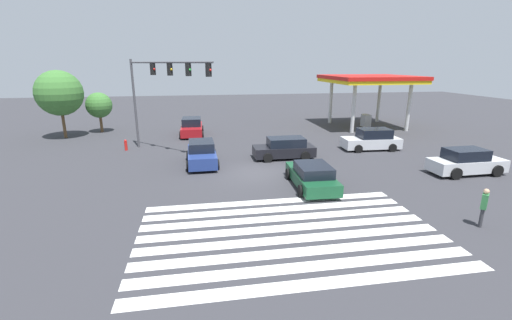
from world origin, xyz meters
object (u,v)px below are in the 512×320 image
at_px(car_0, 284,148).
at_px(car_5, 466,162).
at_px(pedestrian, 484,206).
at_px(car_3, 312,176).
at_px(traffic_signal_mast, 160,82).
at_px(car_2, 202,154).
at_px(car_4, 192,127).
at_px(car_1, 372,140).
at_px(tree_corner_b, 59,93).
at_px(fire_hydrant, 126,145).
at_px(tree_corner_a, 99,105).

height_order(car_0, car_5, car_5).
bearing_deg(pedestrian, car_3, 0.86).
distance_m(traffic_signal_mast, car_2, 6.43).
bearing_deg(car_4, car_1, 61.08).
height_order(car_1, car_4, car_1).
bearing_deg(tree_corner_b, car_4, -3.65).
distance_m(pedestrian, fire_hydrant, 23.53).
xyz_separation_m(car_3, fire_hydrant, (-11.70, 10.35, -0.21)).
distance_m(car_0, tree_corner_a, 19.89).
bearing_deg(car_1, traffic_signal_mast, -3.25).
distance_m(traffic_signal_mast, car_5, 21.04).
xyz_separation_m(car_0, car_4, (-6.63, 9.42, 0.04)).
xyz_separation_m(traffic_signal_mast, car_1, (16.05, -1.66, -4.52)).
relative_size(traffic_signal_mast, fire_hydrant, 8.02).
distance_m(car_5, tree_corner_b, 32.35).
relative_size(car_1, tree_corner_b, 0.75).
xyz_separation_m(car_4, car_5, (16.75, -14.84, -0.01)).
bearing_deg(fire_hydrant, car_2, -40.11).
bearing_deg(car_2, car_5, 72.03).
bearing_deg(traffic_signal_mast, tree_corner_a, 171.07).
bearing_deg(car_1, pedestrian, 84.09).
bearing_deg(fire_hydrant, car_1, -8.77).
height_order(traffic_signal_mast, car_2, traffic_signal_mast).
bearing_deg(tree_corner_a, pedestrian, -49.20).
distance_m(car_0, tree_corner_b, 20.98).
relative_size(car_4, tree_corner_a, 1.18).
bearing_deg(car_0, pedestrian, 114.96).
relative_size(car_0, car_3, 0.93).
bearing_deg(car_2, tree_corner_a, -144.77).
height_order(car_2, car_4, car_4).
xyz_separation_m(tree_corner_a, tree_corner_b, (-2.61, -2.23, 1.38)).
relative_size(car_2, pedestrian, 2.58).
bearing_deg(car_0, car_3, 90.39).
bearing_deg(pedestrian, tree_corner_a, -1.60).
xyz_separation_m(car_2, car_4, (-0.76, 10.02, 0.02)).
relative_size(car_2, tree_corner_a, 1.12).
xyz_separation_m(car_1, tree_corner_a, (-22.88, 11.04, 1.88)).
bearing_deg(tree_corner_a, car_3, -50.01).
height_order(car_1, fire_hydrant, car_1).
height_order(car_0, car_4, car_4).
bearing_deg(car_3, car_5, -84.56).
height_order(car_3, fire_hydrant, car_3).
xyz_separation_m(car_2, car_5, (15.99, -4.82, 0.01)).
distance_m(car_5, pedestrian, 7.93).
bearing_deg(traffic_signal_mast, tree_corner_b, -172.13).
relative_size(car_0, fire_hydrant, 5.05).
xyz_separation_m(traffic_signal_mast, car_3, (8.64, -9.06, -4.66)).
relative_size(car_3, car_4, 1.01).
distance_m(traffic_signal_mast, tree_corner_a, 11.89).
relative_size(car_0, car_4, 0.94).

